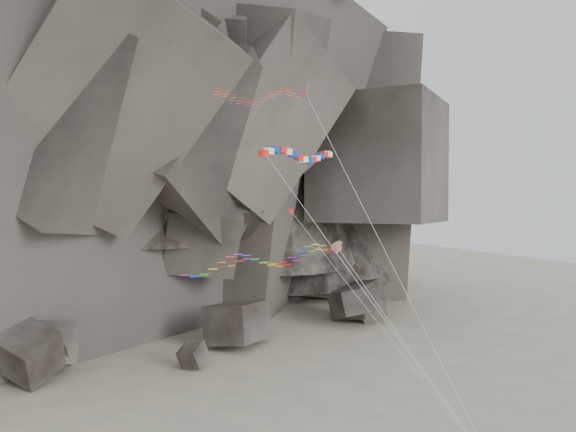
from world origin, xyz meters
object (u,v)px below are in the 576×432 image
banner_kite (300,156)px  parafoil_kite (259,259)px  delta_kite (258,95)px  pennant_kite (345,281)px

banner_kite → parafoil_kite: banner_kite is taller
delta_kite → pennant_kite: size_ratio=1.57×
banner_kite → parafoil_kite: size_ratio=1.29×
parafoil_kite → delta_kite: bearing=33.2°
banner_kite → pennant_kite: bearing=-117.2°
banner_kite → pennant_kite: banner_kite is taller
parafoil_kite → pennant_kite: 7.03m
parafoil_kite → pennant_kite: (5.52, -4.03, -1.65)m
delta_kite → pennant_kite: (3.84, -7.02, -15.10)m
banner_kite → parafoil_kite: bearing=-176.5°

